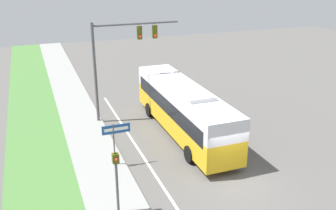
{
  "coord_description": "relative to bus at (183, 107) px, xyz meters",
  "views": [
    {
      "loc": [
        -9.13,
        -14.72,
        10.64
      ],
      "look_at": [
        -0.84,
        7.19,
        1.77
      ],
      "focal_mm": 40.0,
      "sensor_mm": 36.0,
      "label": 1
    }
  ],
  "objects": [
    {
      "name": "ground_plane",
      "position": [
        0.16,
        -6.17,
        -1.9
      ],
      "size": [
        80.0,
        80.0,
        0.0
      ],
      "primitive_type": "plane",
      "color": "#565451"
    },
    {
      "name": "sidewalk",
      "position": [
        -6.04,
        -6.17,
        -1.84
      ],
      "size": [
        2.8,
        80.0,
        0.12
      ],
      "color": "gray",
      "rests_on": "ground_plane"
    },
    {
      "name": "lane_divider_near",
      "position": [
        -3.44,
        -6.17,
        -1.9
      ],
      "size": [
        0.14,
        30.0,
        0.01
      ],
      "color": "silver",
      "rests_on": "ground_plane"
    },
    {
      "name": "bus",
      "position": [
        0.0,
        0.0,
        0.0
      ],
      "size": [
        2.59,
        11.91,
        3.45
      ],
      "color": "gold",
      "rests_on": "ground_plane"
    },
    {
      "name": "signal_gantry",
      "position": [
        -3.12,
        3.98,
        3.1
      ],
      "size": [
        6.15,
        0.41,
        7.05
      ],
      "color": "#4C4C51",
      "rests_on": "ground_plane"
    },
    {
      "name": "pedestrian_signal",
      "position": [
        -6.07,
        -6.93,
        0.2
      ],
      "size": [
        0.28,
        0.34,
        3.1
      ],
      "color": "#4C4C51",
      "rests_on": "ground_plane"
    },
    {
      "name": "street_sign",
      "position": [
        -5.13,
        -2.63,
        -0.03
      ],
      "size": [
        1.56,
        0.08,
        2.56
      ],
      "color": "#4C4C51",
      "rests_on": "ground_plane"
    }
  ]
}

